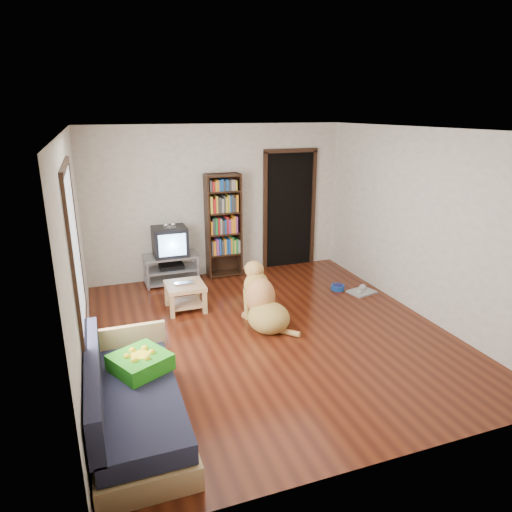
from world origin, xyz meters
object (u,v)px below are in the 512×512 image
object	(u,v)px
tv_stand	(172,268)
bookshelf	(223,220)
coffee_table	(185,292)
dog_bowl	(338,287)
sofa	(132,405)
laptop	(185,284)
dog	(263,303)
crt_tv	(170,241)
grey_rag	(362,292)
green_cushion	(140,362)

from	to	relation	value
tv_stand	bookshelf	size ratio (longest dim) A/B	0.50
tv_stand	coffee_table	xyz separation A→B (m)	(0.00, -1.15, 0.01)
dog_bowl	sofa	xyz separation A→B (m)	(-3.48, -2.41, 0.22)
laptop	dog	size ratio (longest dim) A/B	0.28
bookshelf	sofa	xyz separation A→B (m)	(-1.92, -3.72, -0.74)
crt_tv	coffee_table	distance (m)	1.26
dog_bowl	grey_rag	bearing A→B (deg)	-39.81
dog_bowl	bookshelf	xyz separation A→B (m)	(-1.56, 1.31, 0.96)
laptop	crt_tv	xyz separation A→B (m)	(-0.00, 1.20, 0.33)
laptop	coffee_table	world-z (taller)	laptop
green_cushion	crt_tv	distance (m)	3.45
coffee_table	crt_tv	bearing A→B (deg)	90.19
coffee_table	dog	xyz separation A→B (m)	(0.89, -0.86, 0.04)
green_cushion	grey_rag	bearing A→B (deg)	-1.24
dog_bowl	grey_rag	distance (m)	0.39
laptop	bookshelf	xyz separation A→B (m)	(0.95, 1.27, 0.59)
grey_rag	dog	distance (m)	2.01
green_cushion	laptop	xyz separation A→B (m)	(0.85, 2.14, -0.09)
laptop	crt_tv	distance (m)	1.24
dog	tv_stand	bearing A→B (deg)	114.06
green_cushion	coffee_table	size ratio (longest dim) A/B	0.87
grey_rag	crt_tv	xyz separation A→B (m)	(-2.81, 1.49, 0.73)
sofa	crt_tv	bearing A→B (deg)	75.07
sofa	dog	distance (m)	2.48
dog_bowl	bookshelf	distance (m)	2.25
green_cushion	grey_rag	xyz separation A→B (m)	(3.66, 1.84, -0.48)
laptop	dog_bowl	bearing A→B (deg)	-0.80
dog_bowl	sofa	world-z (taller)	sofa
grey_rag	dog	world-z (taller)	dog
laptop	bookshelf	world-z (taller)	bookshelf
bookshelf	coffee_table	bearing A→B (deg)	-127.37
green_cushion	bookshelf	bearing A→B (deg)	34.16
tv_stand	crt_tv	xyz separation A→B (m)	(0.00, 0.02, 0.47)
dog_bowl	green_cushion	bearing A→B (deg)	-148.07
crt_tv	coffee_table	bearing A→B (deg)	-89.81
sofa	laptop	bearing A→B (deg)	68.29
tv_stand	dog_bowl	bearing A→B (deg)	-25.96
bookshelf	dog	world-z (taller)	bookshelf
grey_rag	sofa	size ratio (longest dim) A/B	0.22
green_cushion	dog_bowl	size ratio (longest dim) A/B	2.18
green_cushion	grey_rag	size ratio (longest dim) A/B	1.20
laptop	sofa	size ratio (longest dim) A/B	0.16
dog	crt_tv	bearing A→B (deg)	113.83
dog_bowl	bookshelf	bearing A→B (deg)	139.83
laptop	tv_stand	bearing A→B (deg)	90.41
laptop	sofa	xyz separation A→B (m)	(-0.98, -2.46, -0.15)
crt_tv	bookshelf	bearing A→B (deg)	4.32
tv_stand	sofa	bearing A→B (deg)	-105.02
laptop	grey_rag	distance (m)	2.84
grey_rag	bookshelf	world-z (taller)	bookshelf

